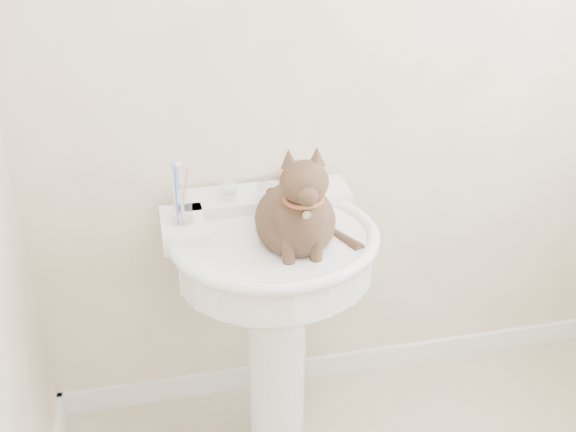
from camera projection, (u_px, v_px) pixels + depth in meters
wall_back at (367, 60)px, 2.22m from camera, size 2.20×0.00×2.50m
baseboard_back at (351, 362)px, 2.81m from camera, size 2.20×0.02×0.09m
pedestal_sink at (274, 277)px, 2.19m from camera, size 0.64×0.62×0.87m
faucet at (265, 187)px, 2.21m from camera, size 0.28×0.12×0.14m
soap_bar at (293, 178)px, 2.32m from camera, size 0.10×0.07×0.03m
toothbrush_cup at (182, 207)px, 2.08m from camera, size 0.07×0.07×0.19m
cat at (298, 216)px, 2.02m from camera, size 0.25×0.32×0.47m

